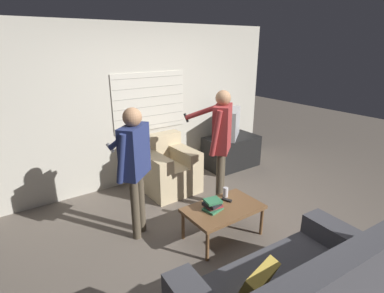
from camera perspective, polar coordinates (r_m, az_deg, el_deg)
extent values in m
plane|color=#665B51|center=(3.88, 5.14, -16.32)|extent=(16.00, 16.00, 0.00)
cube|color=#BCB7A8|center=(4.98, -9.64, 7.62)|extent=(5.20, 0.06, 2.55)
cube|color=beige|center=(4.99, -8.01, 8.47)|extent=(1.28, 0.02, 0.94)
cube|color=gray|center=(5.06, -7.75, 4.11)|extent=(1.26, 0.00, 0.01)
cube|color=gray|center=(5.03, -7.83, 5.83)|extent=(1.26, 0.00, 0.01)
cube|color=gray|center=(4.99, -7.91, 7.57)|extent=(1.26, 0.00, 0.01)
cube|color=gray|center=(4.97, -7.99, 9.34)|extent=(1.26, 0.00, 0.01)
cube|color=gray|center=(4.94, -8.08, 11.12)|extent=(1.26, 0.00, 0.01)
cube|color=gray|center=(4.92, -8.16, 12.91)|extent=(1.26, 0.00, 0.01)
cube|color=#424247|center=(2.45, 24.46, -23.56)|extent=(1.81, 0.31, 0.44)
cube|color=#424247|center=(3.20, 27.60, -15.76)|extent=(0.29, 0.86, 0.19)
cube|color=#B29338|center=(2.50, 11.90, -24.62)|extent=(0.40, 0.30, 0.37)
cube|color=#C6B289|center=(4.81, -4.47, -5.71)|extent=(0.80, 0.83, 0.46)
cube|color=#C6B289|center=(4.90, -6.50, 0.09)|extent=(0.78, 0.22, 0.40)
cube|color=#C6B289|center=(4.82, -1.86, -1.36)|extent=(0.26, 0.82, 0.21)
cube|color=#C6B289|center=(4.56, -7.44, -2.74)|extent=(0.26, 0.82, 0.21)
cube|color=brown|center=(3.64, 5.98, -11.70)|extent=(0.92, 0.56, 0.04)
cylinder|color=brown|center=(3.70, -1.72, -14.79)|extent=(0.04, 0.04, 0.36)
cylinder|color=brown|center=(4.14, 8.19, -10.96)|extent=(0.04, 0.04, 0.36)
cylinder|color=brown|center=(3.38, 2.94, -18.46)|extent=(0.04, 0.04, 0.36)
cylinder|color=brown|center=(3.86, 13.11, -13.70)|extent=(0.04, 0.04, 0.36)
cube|color=black|center=(5.73, 7.45, -0.99)|extent=(1.00, 0.59, 0.58)
cube|color=#B2B2B7|center=(5.56, 7.70, 4.39)|extent=(0.68, 0.62, 0.52)
cube|color=black|center=(5.57, 6.64, 4.47)|extent=(0.48, 0.41, 0.43)
cylinder|color=#4C4233|center=(3.66, -10.75, -11.56)|extent=(0.10, 0.10, 0.79)
cylinder|color=#4C4233|center=(3.77, -9.74, -10.46)|extent=(0.10, 0.10, 0.79)
cube|color=navy|center=(3.43, -10.91, -0.89)|extent=(0.45, 0.42, 0.59)
sphere|color=#A87A56|center=(3.31, -11.33, 5.50)|extent=(0.21, 0.21, 0.21)
cylinder|color=navy|center=(3.26, -13.34, -2.36)|extent=(0.15, 0.16, 0.57)
cylinder|color=navy|center=(3.69, -12.55, 1.98)|extent=(0.37, 0.42, 0.40)
cube|color=white|center=(3.85, -15.30, -0.25)|extent=(0.09, 0.10, 0.12)
cylinder|color=#4C4233|center=(4.20, 5.27, -6.62)|extent=(0.10, 0.10, 0.85)
cylinder|color=#4C4233|center=(4.33, 5.59, -5.81)|extent=(0.10, 0.10, 0.85)
cube|color=maroon|center=(4.01, 5.76, 3.43)|extent=(0.44, 0.41, 0.64)
sphere|color=#A87A56|center=(3.92, 5.96, 9.18)|extent=(0.20, 0.20, 0.20)
cylinder|color=maroon|center=(3.81, 4.55, 2.45)|extent=(0.16, 0.17, 0.61)
cylinder|color=maroon|center=(4.23, 2.55, 6.77)|extent=(0.43, 0.49, 0.29)
cube|color=black|center=(4.32, -1.12, 5.51)|extent=(0.08, 0.08, 0.13)
cube|color=#33754C|center=(3.56, 3.96, -11.77)|extent=(0.23, 0.21, 0.03)
cube|color=maroon|center=(3.58, 4.11, -11.17)|extent=(0.20, 0.17, 0.03)
cube|color=black|center=(3.55, 3.81, -10.81)|extent=(0.20, 0.21, 0.04)
cube|color=#33754C|center=(3.53, 4.01, -10.30)|extent=(0.20, 0.19, 0.03)
cylinder|color=silver|center=(3.84, 6.39, -8.65)|extent=(0.07, 0.07, 0.12)
cylinder|color=silver|center=(3.81, 6.43, -7.81)|extent=(0.06, 0.06, 0.00)
cube|color=black|center=(3.76, 6.61, -10.08)|extent=(0.08, 0.14, 0.02)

